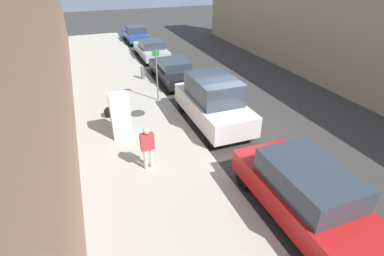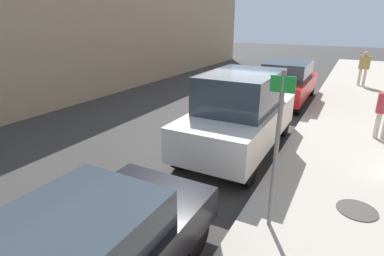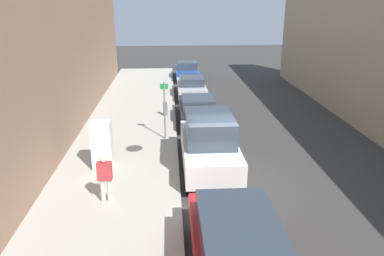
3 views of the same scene
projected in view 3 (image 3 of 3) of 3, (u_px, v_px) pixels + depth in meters
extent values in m
plane|color=#383533|center=(226.00, 183.00, 13.29)|extent=(80.00, 80.00, 0.00)
cube|color=#B2ADA0|center=(114.00, 184.00, 13.03)|extent=(4.60, 44.00, 0.16)
cube|color=#937056|center=(6.00, 89.00, 11.71)|extent=(1.65, 39.60, 7.01)
cube|color=silver|center=(102.00, 145.00, 13.81)|extent=(0.74, 0.60, 1.84)
cube|color=black|center=(103.00, 142.00, 14.10)|extent=(0.01, 0.01, 1.75)
cube|color=yellow|center=(101.00, 140.00, 14.07)|extent=(0.16, 0.01, 0.22)
cube|color=red|center=(102.00, 127.00, 13.91)|extent=(0.67, 0.01, 0.05)
cube|color=red|center=(104.00, 151.00, 14.22)|extent=(0.67, 0.01, 0.05)
cylinder|color=#47443F|center=(134.00, 148.00, 15.89)|extent=(0.70, 0.70, 0.02)
cylinder|color=slate|center=(165.00, 111.00, 16.61)|extent=(0.07, 0.07, 2.61)
cube|color=#198C33|center=(164.00, 86.00, 16.26)|extent=(0.36, 0.02, 0.24)
cylinder|color=slate|center=(165.00, 109.00, 20.20)|extent=(0.22, 0.22, 0.70)
sphere|color=slate|center=(165.00, 103.00, 20.08)|extent=(0.20, 0.20, 0.20)
sphere|color=black|center=(104.00, 143.00, 15.85)|extent=(0.47, 0.47, 0.47)
cylinder|color=beige|center=(103.00, 191.00, 11.65)|extent=(0.14, 0.14, 0.77)
cylinder|color=beige|center=(109.00, 190.00, 11.66)|extent=(0.14, 0.14, 0.77)
cube|color=#B73338|center=(104.00, 171.00, 11.44)|extent=(0.45, 0.22, 0.58)
sphere|color=beige|center=(103.00, 159.00, 11.31)|extent=(0.21, 0.21, 0.21)
cube|color=#2D3842|center=(239.00, 232.00, 8.14)|extent=(1.70, 2.63, 0.70)
cylinder|color=black|center=(195.00, 227.00, 10.11)|extent=(0.22, 0.72, 0.72)
cylinder|color=black|center=(256.00, 225.00, 10.21)|extent=(0.22, 0.72, 0.72)
cube|color=silver|center=(209.00, 150.00, 14.06)|extent=(1.97, 4.69, 0.85)
cube|color=#2D3842|center=(209.00, 128.00, 13.76)|extent=(1.73, 2.58, 0.95)
cylinder|color=black|center=(184.00, 144.00, 15.77)|extent=(0.22, 0.74, 0.74)
cylinder|color=black|center=(225.00, 143.00, 15.87)|extent=(0.22, 0.74, 0.74)
cylinder|color=black|center=(189.00, 183.00, 12.52)|extent=(0.22, 0.74, 0.74)
cylinder|color=black|center=(239.00, 181.00, 12.62)|extent=(0.22, 0.74, 0.74)
cube|color=black|center=(197.00, 111.00, 19.56)|extent=(1.82, 4.54, 0.55)
cube|color=#2D3842|center=(198.00, 102.00, 19.18)|extent=(1.60, 1.91, 0.50)
cylinder|color=black|center=(181.00, 107.00, 21.19)|extent=(0.22, 0.69, 0.69)
cylinder|color=black|center=(209.00, 107.00, 21.28)|extent=(0.22, 0.69, 0.69)
cylinder|color=black|center=(184.00, 126.00, 18.03)|extent=(0.22, 0.69, 0.69)
cylinder|color=black|center=(216.00, 126.00, 18.12)|extent=(0.22, 0.69, 0.69)
cube|color=silver|center=(191.00, 88.00, 24.61)|extent=(1.79, 4.39, 0.55)
cube|color=#2D3842|center=(191.00, 81.00, 24.23)|extent=(1.57, 1.84, 0.50)
cylinder|color=black|center=(179.00, 87.00, 26.19)|extent=(0.22, 0.64, 0.64)
cylinder|color=black|center=(201.00, 86.00, 26.28)|extent=(0.22, 0.64, 0.64)
cylinder|color=black|center=(180.00, 98.00, 23.13)|extent=(0.22, 0.64, 0.64)
cylinder|color=black|center=(205.00, 98.00, 23.22)|extent=(0.22, 0.64, 0.64)
cube|color=#23479E|center=(187.00, 72.00, 29.92)|extent=(1.78, 3.99, 0.55)
cube|color=#2D3842|center=(187.00, 65.00, 29.55)|extent=(1.56, 1.67, 0.55)
cylinder|color=black|center=(177.00, 72.00, 31.29)|extent=(0.22, 0.67, 0.67)
cylinder|color=black|center=(195.00, 72.00, 31.38)|extent=(0.22, 0.67, 0.67)
cylinder|color=black|center=(178.00, 79.00, 28.64)|extent=(0.22, 0.67, 0.67)
cylinder|color=black|center=(198.00, 78.00, 28.73)|extent=(0.22, 0.67, 0.67)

